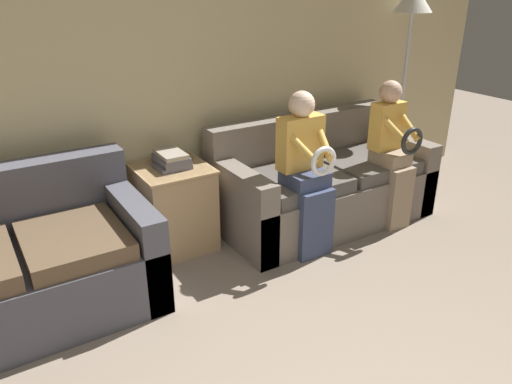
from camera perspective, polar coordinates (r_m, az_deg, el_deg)
name	(u,v)px	position (r m, az deg, el deg)	size (l,w,h in m)	color
wall_back	(116,77)	(3.76, -15.67, 12.51)	(7.49, 0.06, 2.55)	#C6B789
couch_main	(321,185)	(4.25, 7.40, 0.84)	(1.80, 0.87, 0.86)	#70665B
couch_side	(20,268)	(3.37, -25.37, -7.85)	(1.55, 0.92, 0.86)	#4C4C56
child_left_seated	(306,168)	(3.62, 5.79, 2.71)	(0.34, 0.38, 1.21)	#384260
child_right_seated	(393,148)	(4.18, 15.37, 4.91)	(0.27, 0.38, 1.19)	gray
side_shelf	(174,206)	(3.83, -9.32, -1.60)	(0.52, 0.54, 0.65)	tan
book_stack	(172,160)	(3.70, -9.63, 3.67)	(0.24, 0.28, 0.11)	#4C4C56
floor_lamp	(412,14)	(4.92, 17.37, 18.80)	(0.35, 0.35, 1.87)	#2D2B28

